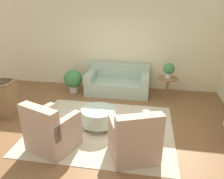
% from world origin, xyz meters
% --- Properties ---
extents(ground_plane, '(16.00, 16.00, 0.00)m').
position_xyz_m(ground_plane, '(0.00, 0.00, 0.00)').
color(ground_plane, brown).
extents(wall_back, '(9.32, 0.12, 2.80)m').
position_xyz_m(wall_back, '(0.00, 2.72, 1.40)').
color(wall_back, beige).
rests_on(wall_back, ground_plane).
extents(rug, '(3.20, 2.59, 0.01)m').
position_xyz_m(rug, '(0.00, 0.00, 0.01)').
color(rug, beige).
rests_on(rug, ground_plane).
extents(couch, '(1.91, 0.93, 0.86)m').
position_xyz_m(couch, '(0.06, 2.14, 0.31)').
color(couch, '#9EB29E').
rests_on(couch, ground_plane).
extents(armchair_left, '(1.03, 1.01, 1.00)m').
position_xyz_m(armchair_left, '(-0.80, -0.87, 0.38)').
color(armchair_left, tan).
rests_on(armchair_left, rug).
extents(armchair_right, '(1.03, 1.01, 1.00)m').
position_xyz_m(armchair_right, '(0.80, -0.87, 0.38)').
color(armchair_right, tan).
rests_on(armchair_right, rug).
extents(ottoman_table, '(0.77, 0.77, 0.46)m').
position_xyz_m(ottoman_table, '(-0.08, 0.03, 0.30)').
color(ottoman_table, '#9EB29E').
rests_on(ottoman_table, rug).
extents(side_table, '(0.59, 0.59, 0.64)m').
position_xyz_m(side_table, '(1.55, 1.97, 0.44)').
color(side_table, olive).
rests_on(side_table, ground_plane).
extents(potted_plant_on_side_table, '(0.32, 0.32, 0.43)m').
position_xyz_m(potted_plant_on_side_table, '(1.55, 1.97, 0.89)').
color(potted_plant_on_side_table, beige).
rests_on(potted_plant_on_side_table, side_table).
extents(potted_plant_floor, '(0.57, 0.57, 0.73)m').
position_xyz_m(potted_plant_floor, '(-1.33, 1.96, 0.42)').
color(potted_plant_floor, beige).
rests_on(potted_plant_floor, ground_plane).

